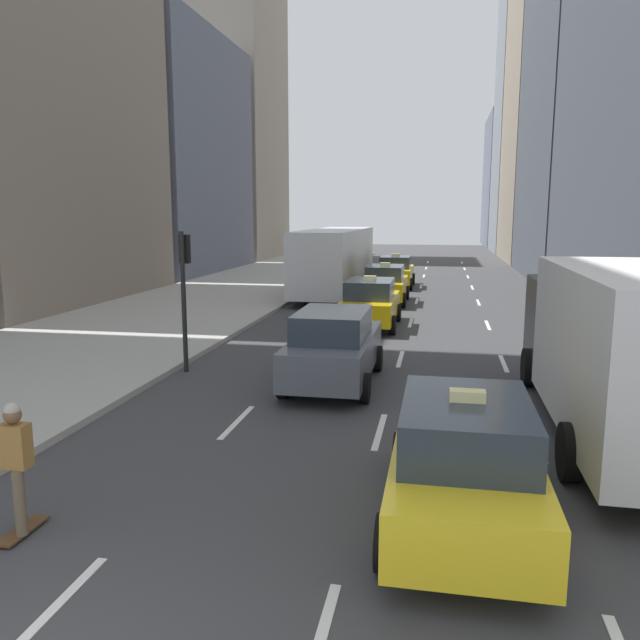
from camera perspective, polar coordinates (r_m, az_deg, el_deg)
name	(u,v)px	position (r m, az deg, el deg)	size (l,w,h in m)	color
sidewalk_left	(228,292)	(32.24, -8.41, 2.55)	(8.00, 66.00, 0.15)	#ADAAA3
lane_markings	(414,311)	(26.51, 8.59, 0.86)	(5.72, 56.00, 0.01)	white
building_row_left	(89,6)	(36.63, -20.39, 25.33)	(6.00, 55.86, 34.78)	gray
building_row_right	(572,49)	(49.30, 22.09, 21.97)	(6.00, 85.47, 37.81)	slate
taxi_lead	(464,460)	(8.50, 13.04, -12.34)	(2.02, 4.40, 1.87)	yellow
taxi_second	(370,303)	(22.36, 4.61, 1.57)	(2.02, 4.40, 1.87)	yellow
taxi_third	(395,271)	(34.82, 6.91, 4.44)	(2.02, 4.40, 1.87)	yellow
taxi_fourth	(385,284)	(28.46, 5.99, 3.29)	(2.02, 4.40, 1.87)	yellow
sedan_black_near	(334,347)	(14.80, 1.28, -2.46)	(2.02, 4.57, 1.81)	#565B66
city_bus	(336,258)	(31.82, 1.44, 5.66)	(2.80, 11.61, 3.25)	silver
box_truck	(618,345)	(12.38, 25.63, -2.08)	(2.58, 8.40, 3.15)	#262628
skateboarder	(16,462)	(8.85, -26.00, -11.63)	(0.36, 0.80, 1.75)	brown
traffic_light_pole	(184,278)	(16.20, -12.30, 3.73)	(0.24, 0.42, 3.60)	black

